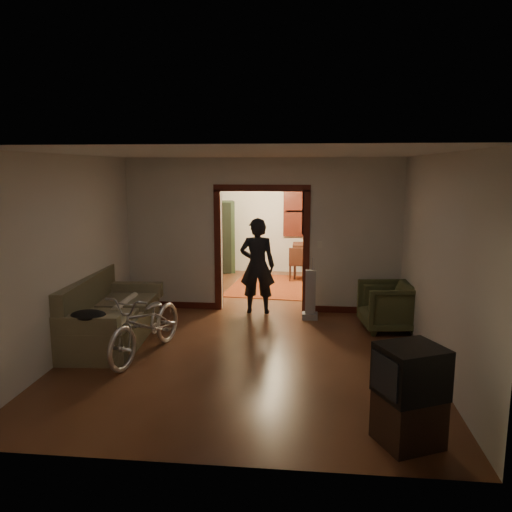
# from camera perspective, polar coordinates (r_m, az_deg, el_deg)

# --- Properties ---
(floor) EXTENTS (5.00, 8.50, 0.01)m
(floor) POSITION_cam_1_polar(r_m,az_deg,el_deg) (8.68, 0.21, -7.48)
(floor) COLOR #3F2114
(floor) RESTS_ON ground
(ceiling) EXTENTS (5.00, 8.50, 0.01)m
(ceiling) POSITION_cam_1_polar(r_m,az_deg,el_deg) (8.28, 0.22, 11.34)
(ceiling) COLOR white
(ceiling) RESTS_ON floor
(wall_back) EXTENTS (5.00, 0.02, 2.80)m
(wall_back) POSITION_cam_1_polar(r_m,az_deg,el_deg) (12.57, 2.18, 4.50)
(wall_back) COLOR beige
(wall_back) RESTS_ON floor
(wall_left) EXTENTS (0.02, 8.50, 2.80)m
(wall_left) POSITION_cam_1_polar(r_m,az_deg,el_deg) (8.97, -15.90, 1.88)
(wall_left) COLOR beige
(wall_left) RESTS_ON floor
(wall_right) EXTENTS (0.02, 8.50, 2.80)m
(wall_right) POSITION_cam_1_polar(r_m,az_deg,el_deg) (8.49, 17.26, 1.37)
(wall_right) COLOR beige
(wall_right) RESTS_ON floor
(partition_wall) EXTENTS (5.00, 0.14, 2.80)m
(partition_wall) POSITION_cam_1_polar(r_m,az_deg,el_deg) (9.11, 0.69, 2.39)
(partition_wall) COLOR beige
(partition_wall) RESTS_ON floor
(door_casing) EXTENTS (1.74, 0.20, 2.32)m
(door_casing) POSITION_cam_1_polar(r_m,az_deg,el_deg) (9.15, 0.69, 0.52)
(door_casing) COLOR #3F150E
(door_casing) RESTS_ON floor
(far_window) EXTENTS (0.98, 0.06, 1.28)m
(far_window) POSITION_cam_1_polar(r_m,az_deg,el_deg) (12.49, 5.39, 5.12)
(far_window) COLOR black
(far_window) RESTS_ON wall_back
(chandelier) EXTENTS (0.24, 0.24, 0.24)m
(chandelier) POSITION_cam_1_polar(r_m,az_deg,el_deg) (10.77, 1.58, 8.64)
(chandelier) COLOR #FFE0A5
(chandelier) RESTS_ON ceiling
(light_switch) EXTENTS (0.08, 0.01, 0.12)m
(light_switch) POSITION_cam_1_polar(r_m,az_deg,el_deg) (9.02, 7.31, 1.27)
(light_switch) COLOR silver
(light_switch) RESTS_ON partition_wall
(sofa) EXTENTS (1.12, 2.21, 0.99)m
(sofa) POSITION_cam_1_polar(r_m,az_deg,el_deg) (7.91, -16.14, -5.91)
(sofa) COLOR brown
(sofa) RESTS_ON floor
(rolled_paper) EXTENTS (0.11, 0.88, 0.11)m
(rolled_paper) POSITION_cam_1_polar(r_m,az_deg,el_deg) (8.14, -14.70, -5.13)
(rolled_paper) COLOR beige
(rolled_paper) RESTS_ON sofa
(jacket) EXTENTS (0.48, 0.36, 0.14)m
(jacket) POSITION_cam_1_polar(r_m,az_deg,el_deg) (7.04, -18.61, -6.43)
(jacket) COLOR black
(jacket) RESTS_ON sofa
(bicycle) EXTENTS (1.00, 1.89, 0.94)m
(bicycle) POSITION_cam_1_polar(r_m,az_deg,el_deg) (7.19, -12.38, -7.54)
(bicycle) COLOR silver
(bicycle) RESTS_ON floor
(armchair) EXTENTS (0.96, 0.94, 0.78)m
(armchair) POSITION_cam_1_polar(r_m,az_deg,el_deg) (8.43, 14.83, -5.57)
(armchair) COLOR #414627
(armchair) RESTS_ON floor
(tv_stand) EXTENTS (0.70, 0.68, 0.49)m
(tv_stand) POSITION_cam_1_polar(r_m,az_deg,el_deg) (5.22, 17.00, -17.38)
(tv_stand) COLOR black
(tv_stand) RESTS_ON floor
(crt_tv) EXTENTS (0.73, 0.70, 0.49)m
(crt_tv) POSITION_cam_1_polar(r_m,az_deg,el_deg) (5.02, 17.29, -12.47)
(crt_tv) COLOR black
(crt_tv) RESTS_ON tv_stand
(vacuum) EXTENTS (0.31, 0.26, 0.88)m
(vacuum) POSITION_cam_1_polar(r_m,az_deg,el_deg) (8.75, 6.23, -4.41)
(vacuum) COLOR gray
(vacuum) RESTS_ON floor
(person) EXTENTS (0.64, 0.42, 1.74)m
(person) POSITION_cam_1_polar(r_m,az_deg,el_deg) (9.00, 0.15, -1.12)
(person) COLOR black
(person) RESTS_ON floor
(oriental_rug) EXTENTS (1.95, 2.45, 0.02)m
(oriental_rug) POSITION_cam_1_polar(r_m,az_deg,el_deg) (11.19, 1.77, -3.43)
(oriental_rug) COLOR maroon
(oriental_rug) RESTS_ON floor
(locker) EXTENTS (1.00, 0.73, 1.80)m
(locker) POSITION_cam_1_polar(r_m,az_deg,el_deg) (12.58, -4.61, 2.19)
(locker) COLOR #22341F
(locker) RESTS_ON floor
(globe) EXTENTS (0.25, 0.25, 0.25)m
(globe) POSITION_cam_1_polar(r_m,az_deg,el_deg) (12.48, -4.68, 6.92)
(globe) COLOR #1E5972
(globe) RESTS_ON locker
(desk) EXTENTS (1.25, 0.95, 0.82)m
(desk) POSITION_cam_1_polar(r_m,az_deg,el_deg) (11.99, 6.86, -0.62)
(desk) COLOR #341911
(desk) RESTS_ON floor
(desk_chair) EXTENTS (0.42, 0.42, 0.80)m
(desk_chair) POSITION_cam_1_polar(r_m,az_deg,el_deg) (11.69, 4.68, -0.90)
(desk_chair) COLOR #341911
(desk_chair) RESTS_ON floor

